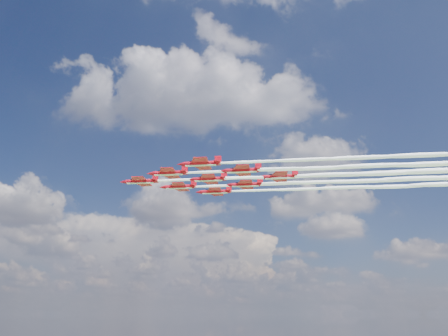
% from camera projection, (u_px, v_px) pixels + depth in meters
% --- Properties ---
extents(jet_lead, '(117.00, 10.11, 2.93)m').
position_uv_depth(jet_lead, '(327.00, 175.00, 123.82)').
color(jet_lead, red).
extents(jet_row2_port, '(117.00, 10.11, 2.93)m').
position_uv_depth(jet_row2_port, '(369.00, 166.00, 116.16)').
color(jet_row2_port, red).
extents(jet_row2_starb, '(117.00, 10.11, 2.93)m').
position_uv_depth(jet_row2_starb, '(360.00, 181.00, 129.25)').
color(jet_row2_starb, red).
extents(jet_row3_port, '(117.00, 10.11, 2.93)m').
position_uv_depth(jet_row3_port, '(417.00, 155.00, 108.50)').
color(jet_row3_port, red).
extents(jet_row3_centre, '(117.00, 10.11, 2.93)m').
position_uv_depth(jet_row3_centre, '(402.00, 172.00, 121.59)').
color(jet_row3_centre, red).
extents(jet_row3_starb, '(117.00, 10.11, 2.93)m').
position_uv_depth(jet_row3_starb, '(390.00, 186.00, 134.68)').
color(jet_row3_starb, red).
extents(jet_row4_starb, '(117.00, 10.11, 2.93)m').
position_uv_depth(jet_row4_starb, '(432.00, 178.00, 127.02)').
color(jet_row4_starb, red).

